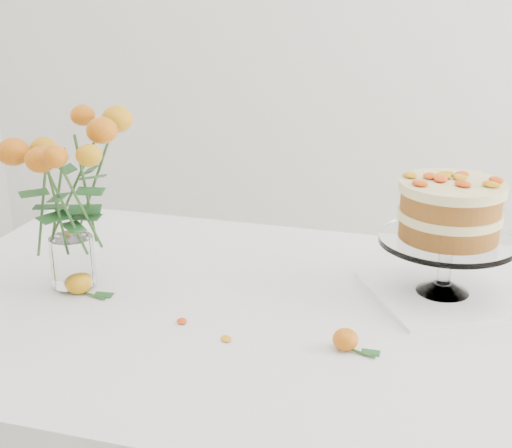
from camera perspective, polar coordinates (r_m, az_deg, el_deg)
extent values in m
cube|color=tan|center=(1.40, 0.24, -7.64)|extent=(1.40, 0.90, 0.04)
cylinder|color=tan|center=(2.10, -13.59, -9.90)|extent=(0.06, 0.06, 0.71)
cube|color=white|center=(1.39, 0.24, -6.80)|extent=(1.42, 0.92, 0.01)
cube|color=white|center=(1.84, 4.21, -3.51)|extent=(1.42, 0.01, 0.20)
cube|color=white|center=(1.48, 14.66, -5.40)|extent=(0.37, 0.37, 0.01)
cylinder|color=white|center=(1.45, 14.88, -3.03)|extent=(0.03, 0.03, 0.09)
cylinder|color=white|center=(1.44, 15.05, -1.24)|extent=(0.27, 0.27, 0.01)
cylinder|color=#935A21|center=(1.43, 15.13, -0.31)|extent=(0.23, 0.23, 0.04)
cylinder|color=#FFF4A4|center=(1.42, 15.23, 0.74)|extent=(0.24, 0.24, 0.02)
cylinder|color=#935A21|center=(1.41, 15.33, 1.80)|extent=(0.23, 0.23, 0.04)
cylinder|color=#FFF4A4|center=(1.40, 15.44, 2.91)|extent=(0.24, 0.24, 0.02)
cylinder|color=white|center=(1.52, -14.29, -4.76)|extent=(0.07, 0.07, 0.01)
cylinder|color=white|center=(1.49, -14.46, -2.85)|extent=(0.09, 0.09, 0.10)
ellipsoid|color=orange|center=(1.48, -14.00, -4.58)|extent=(0.05, 0.05, 0.05)
cylinder|color=#305923|center=(1.46, -12.92, -5.64)|extent=(0.06, 0.02, 0.01)
ellipsoid|color=#C34809|center=(1.24, 7.15, -9.14)|extent=(0.04, 0.04, 0.04)
cylinder|color=#305923|center=(1.24, 8.38, -10.23)|extent=(0.05, 0.02, 0.00)
ellipsoid|color=orange|center=(1.34, -5.96, -7.75)|extent=(0.03, 0.02, 0.00)
ellipsoid|color=orange|center=(1.27, -2.40, -9.17)|extent=(0.03, 0.02, 0.00)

